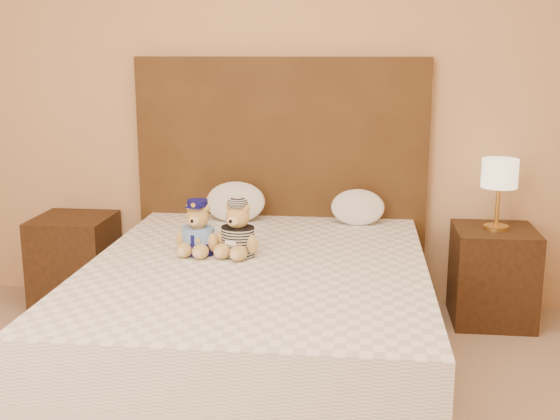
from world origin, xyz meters
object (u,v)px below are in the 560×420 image
Objects in this scene: teddy_police at (198,227)px; pillow_right at (358,206)px; bed at (257,317)px; nightstand_left at (75,260)px; pillow_left at (235,200)px; lamp at (500,177)px; nightstand_right at (493,275)px; teddy_prisoner at (238,229)px.

pillow_right is (0.78, 0.71, -0.03)m from teddy_police.
teddy_police reaches higher than bed.
pillow_right is (1.72, 0.03, 0.38)m from nightstand_left.
pillow_left is (-0.25, 0.83, 0.40)m from bed.
nightstand_right is at bearing 0.00° from lamp.
teddy_police is at bearing -164.30° from teddy_prisoner.
pillow_right is at bearing 0.00° from pillow_left.
bed is 7.38× the size of teddy_prisoner.
bed is 1.48m from nightstand_right.
pillow_left is (-1.50, 0.03, 0.40)m from nightstand_right.
pillow_left is at bearing 178.85° from lamp.
nightstand_left is 2.03× the size of teddy_prisoner.
pillow_right reaches higher than nightstand_left.
teddy_prisoner is 0.73m from pillow_left.
lamp is 1.53m from teddy_prisoner.
lamp is at bearing -2.20° from pillow_right.
bed is at bearing -27.76° from teddy_prisoner.
pillow_right is at bearing 177.80° from nightstand_right.
nightstand_left is at bearing 154.71° from teddy_police.
bed is at bearing -10.94° from teddy_police.
lamp is at bearing 180.00° from nightstand_right.
pillow_left is (-0.14, 0.72, -0.01)m from teddy_prisoner.
bed is 3.64× the size of nightstand_right.
teddy_police is at bearing -156.50° from nightstand_right.
teddy_prisoner is at bearing 8.10° from teddy_police.
pillow_left is at bearing 119.18° from teddy_prisoner.
bed is 1.59m from lamp.
lamp is 1.13× the size of pillow_left.
nightstand_left is (-1.25, 0.80, -0.00)m from bed.
nightstand_right is at bearing 44.91° from teddy_prisoner.
bed is at bearing -119.47° from pillow_right.
lamp is 0.80m from pillow_right.
teddy_prisoner is at bearing -31.06° from nightstand_left.
pillow_left reaches higher than nightstand_left.
nightstand_right is (2.50, 0.00, 0.00)m from nightstand_left.
nightstand_left is 1.38× the size of lamp.
nightstand_right is 1.58m from teddy_prisoner.
bed is 3.64× the size of nightstand_left.
teddy_police is (-0.31, 0.12, 0.41)m from bed.
nightstand_left is at bearing 147.38° from bed.
teddy_prisoner is 0.77× the size of pillow_left.
pillow_right is (0.72, 0.00, -0.02)m from pillow_left.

